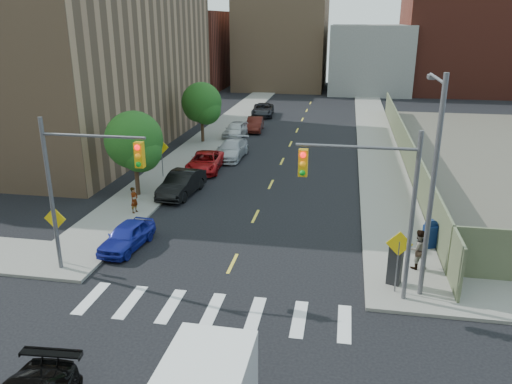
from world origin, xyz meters
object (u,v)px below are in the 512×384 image
at_px(parked_car_grey, 263,110).
at_px(pedestrian_west, 134,200).
at_px(parked_car_blue, 127,236).
at_px(parked_car_white, 236,129).
at_px(parked_car_maroon, 255,124).
at_px(mailbox, 430,234).
at_px(parked_car_silver, 232,149).
at_px(payphone, 395,264).
at_px(parked_car_black, 182,184).
at_px(pedestrian_east, 418,249).
at_px(parked_car_red, 205,162).

height_order(parked_car_grey, pedestrian_west, pedestrian_west).
relative_size(parked_car_blue, parked_car_grey, 0.73).
bearing_deg(parked_car_white, parked_car_grey, 91.36).
xyz_separation_m(parked_car_maroon, mailbox, (13.40, -25.72, 0.15)).
distance_m(parked_car_silver, parked_car_maroon, 10.67).
bearing_deg(pedestrian_west, parked_car_white, 8.33).
bearing_deg(payphone, mailbox, 82.45).
bearing_deg(parked_car_white, mailbox, -52.21).
bearing_deg(parked_car_black, payphone, -31.81).
height_order(payphone, pedestrian_east, same).
bearing_deg(parked_car_maroon, payphone, -73.67).
xyz_separation_m(parked_car_white, pedestrian_east, (13.81, -25.05, 0.32)).
bearing_deg(parked_car_white, parked_car_silver, -75.49).
distance_m(parked_car_maroon, pedestrian_east, 30.78).
distance_m(parked_car_silver, payphone, 22.21).
bearing_deg(parked_car_grey, parked_car_blue, -96.49).
distance_m(parked_car_silver, pedestrian_west, 13.50).
relative_size(parked_car_blue, parked_car_black, 0.81).
height_order(parked_car_blue, pedestrian_west, pedestrian_west).
bearing_deg(parked_car_white, parked_car_blue, -85.19).
bearing_deg(payphone, parked_car_silver, 139.84).
relative_size(parked_car_white, mailbox, 3.04).
relative_size(parked_car_blue, parked_car_silver, 0.74).
bearing_deg(pedestrian_west, parked_car_red, 2.57).
relative_size(parked_car_red, parked_car_maroon, 1.16).
distance_m(parked_car_black, parked_car_red, 5.56).
bearing_deg(mailbox, parked_car_white, 98.40).
xyz_separation_m(parked_car_black, payphone, (12.54, -9.65, 0.30)).
xyz_separation_m(parked_car_blue, payphone, (12.70, -1.56, 0.43)).
height_order(parked_car_grey, payphone, payphone).
height_order(parked_car_red, pedestrian_west, pedestrian_west).
bearing_deg(mailbox, parked_car_blue, 164.89).
height_order(parked_car_silver, pedestrian_east, pedestrian_east).
height_order(parked_car_blue, parked_car_silver, parked_car_silver).
height_order(parked_car_white, mailbox, mailbox).
bearing_deg(pedestrian_west, mailbox, -84.21).
bearing_deg(parked_car_white, parked_car_red, -84.36).
height_order(parked_car_silver, mailbox, mailbox).
distance_m(parked_car_red, pedestrian_west, 9.51).
bearing_deg(parked_car_grey, pedestrian_east, -75.67).
bearing_deg(parked_car_grey, payphone, -77.95).
distance_m(mailbox, pedestrian_west, 16.24).
bearing_deg(parked_car_silver, parked_car_black, -94.70).
bearing_deg(parked_car_blue, parked_car_silver, 91.66).
bearing_deg(pedestrian_east, parked_car_maroon, -83.80).
relative_size(parked_car_red, pedestrian_east, 2.69).
bearing_deg(pedestrian_west, payphone, -100.19).
height_order(parked_car_blue, parked_car_black, parked_car_black).
relative_size(parked_car_black, payphone, 2.54).
bearing_deg(pedestrian_west, parked_car_silver, 0.58).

